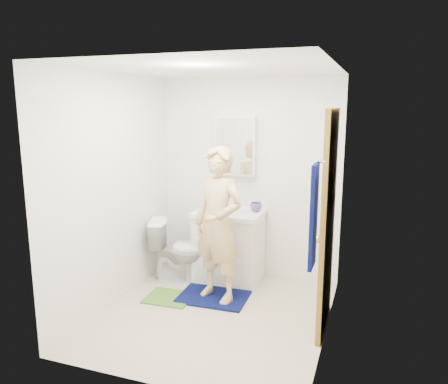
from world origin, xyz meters
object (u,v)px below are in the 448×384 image
at_px(vanity_cabinet, 229,248).
at_px(medicine_cabinet, 235,146).
at_px(man, 218,225).
at_px(toothbrush_cup, 256,207).
at_px(toilet, 182,250).
at_px(soap_dispenser, 207,204).
at_px(towel, 314,217).

bearing_deg(vanity_cabinet, medicine_cabinet, 90.00).
bearing_deg(man, toothbrush_cup, 91.13).
distance_m(vanity_cabinet, medicine_cabinet, 1.22).
xyz_separation_m(medicine_cabinet, toilet, (-0.53, -0.42, -1.22)).
height_order(toilet, man, man).
relative_size(toothbrush_cup, man, 0.08).
distance_m(toilet, toothbrush_cup, 1.02).
bearing_deg(toothbrush_cup, medicine_cabinet, 155.33).
bearing_deg(toilet, toothbrush_cup, -88.66).
bearing_deg(soap_dispenser, towel, -44.58).
xyz_separation_m(vanity_cabinet, towel, (1.18, -1.48, 0.85)).
relative_size(toilet, toothbrush_cup, 5.56).
distance_m(toothbrush_cup, man, 0.70).
bearing_deg(toilet, medicine_cabinet, -69.11).
bearing_deg(towel, medicine_cabinet, 124.61).
bearing_deg(vanity_cabinet, toothbrush_cup, 16.21).
bearing_deg(man, soap_dispenser, 143.21).
distance_m(towel, soap_dispenser, 2.03).
distance_m(vanity_cabinet, man, 0.73).
distance_m(soap_dispenser, man, 0.60).
bearing_deg(medicine_cabinet, toothbrush_cup, -24.67).
bearing_deg(toothbrush_cup, vanity_cabinet, -163.79).
height_order(toilet, soap_dispenser, soap_dispenser).
bearing_deg(man, vanity_cabinet, 117.41).
bearing_deg(toilet, vanity_cabinet, -87.42).
height_order(soap_dispenser, man, man).
bearing_deg(medicine_cabinet, soap_dispenser, -129.39).
distance_m(medicine_cabinet, man, 1.10).
xyz_separation_m(towel, toothbrush_cup, (-0.88, 1.57, -0.35)).
distance_m(vanity_cabinet, toilet, 0.56).
bearing_deg(soap_dispenser, medicine_cabinet, 50.61).
bearing_deg(towel, man, 140.50).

